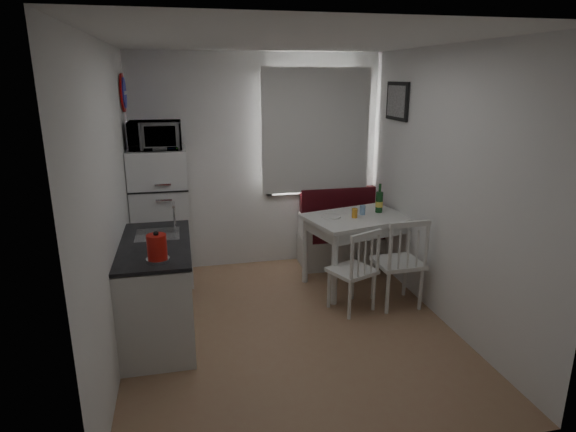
% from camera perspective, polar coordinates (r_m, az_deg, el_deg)
% --- Properties ---
extents(floor, '(3.00, 3.50, 0.02)m').
position_cam_1_polar(floor, '(4.73, 0.25, -13.08)').
color(floor, '#A17656').
rests_on(floor, ground).
extents(ceiling, '(3.00, 3.50, 0.02)m').
position_cam_1_polar(ceiling, '(4.14, 0.29, 20.15)').
color(ceiling, white).
rests_on(ceiling, wall_back).
extents(wall_back, '(3.00, 0.02, 2.60)m').
position_cam_1_polar(wall_back, '(5.93, -3.50, 6.33)').
color(wall_back, white).
rests_on(wall_back, floor).
extents(wall_front, '(3.00, 0.02, 2.60)m').
position_cam_1_polar(wall_front, '(2.65, 8.72, -6.50)').
color(wall_front, white).
rests_on(wall_front, floor).
extents(wall_left, '(0.02, 3.50, 2.60)m').
position_cam_1_polar(wall_left, '(4.19, -20.16, 1.17)').
color(wall_left, white).
rests_on(wall_left, floor).
extents(wall_right, '(0.02, 3.50, 2.60)m').
position_cam_1_polar(wall_right, '(4.80, 18.03, 3.20)').
color(wall_right, white).
rests_on(wall_right, floor).
extents(window, '(1.22, 0.06, 1.47)m').
position_cam_1_polar(window, '(6.01, 3.19, 9.58)').
color(window, silver).
rests_on(window, wall_back).
extents(curtain, '(1.35, 0.02, 1.50)m').
position_cam_1_polar(curtain, '(5.94, 3.38, 9.99)').
color(curtain, white).
rests_on(curtain, wall_back).
extents(kitchen_counter, '(0.62, 1.32, 1.16)m').
position_cam_1_polar(kitchen_counter, '(4.59, -15.14, -8.33)').
color(kitchen_counter, silver).
rests_on(kitchen_counter, floor).
extents(wall_sign, '(0.03, 0.40, 0.40)m').
position_cam_1_polar(wall_sign, '(5.51, -18.87, 13.65)').
color(wall_sign, '#1B22A5').
rests_on(wall_sign, wall_left).
extents(picture_frame, '(0.04, 0.52, 0.42)m').
position_cam_1_polar(picture_frame, '(5.66, 12.79, 13.13)').
color(picture_frame, black).
rests_on(picture_frame, wall_right).
extents(bench, '(1.33, 0.51, 0.95)m').
position_cam_1_polar(bench, '(6.24, 7.49, -2.64)').
color(bench, silver).
rests_on(bench, floor).
extents(dining_table, '(1.25, 1.01, 0.82)m').
position_cam_1_polar(dining_table, '(5.43, 8.16, -0.95)').
color(dining_table, silver).
rests_on(dining_table, floor).
extents(chair_left, '(0.53, 0.53, 0.47)m').
position_cam_1_polar(chair_left, '(4.83, 8.01, -5.53)').
color(chair_left, silver).
rests_on(chair_left, floor).
extents(chair_right, '(0.47, 0.45, 0.52)m').
position_cam_1_polar(chair_right, '(4.99, 13.49, -4.40)').
color(chair_right, silver).
rests_on(chair_right, floor).
extents(fridge, '(0.62, 0.62, 1.56)m').
position_cam_1_polar(fridge, '(5.64, -14.74, -0.14)').
color(fridge, white).
rests_on(fridge, floor).
extents(microwave, '(0.55, 0.37, 0.30)m').
position_cam_1_polar(microwave, '(5.42, -15.46, 9.20)').
color(microwave, white).
rests_on(microwave, fridge).
extents(kettle, '(0.19, 0.19, 0.25)m').
position_cam_1_polar(kettle, '(3.93, -15.27, -3.59)').
color(kettle, red).
rests_on(kettle, kitchen_counter).
extents(wine_bottle, '(0.08, 0.08, 0.33)m').
position_cam_1_polar(wine_bottle, '(5.56, 10.79, 2.09)').
color(wine_bottle, '#16451C').
rests_on(wine_bottle, dining_table).
extents(drinking_glass_orange, '(0.06, 0.06, 0.10)m').
position_cam_1_polar(drinking_glass_orange, '(5.33, 7.90, 0.34)').
color(drinking_glass_orange, orange).
rests_on(drinking_glass_orange, dining_table).
extents(drinking_glass_blue, '(0.06, 0.06, 0.11)m').
position_cam_1_polar(drinking_glass_blue, '(5.46, 8.82, 0.71)').
color(drinking_glass_blue, '#7FAAD9').
rests_on(drinking_glass_blue, dining_table).
extents(plate, '(0.22, 0.22, 0.02)m').
position_cam_1_polar(plate, '(5.32, 5.10, -0.07)').
color(plate, white).
rests_on(plate, dining_table).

